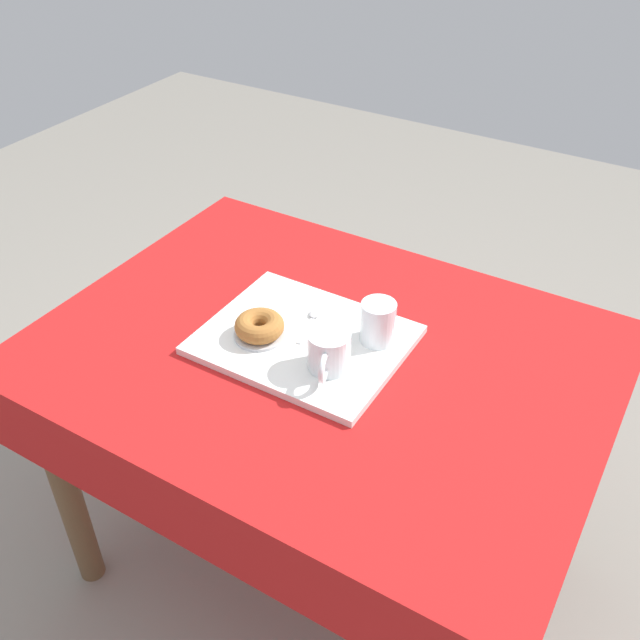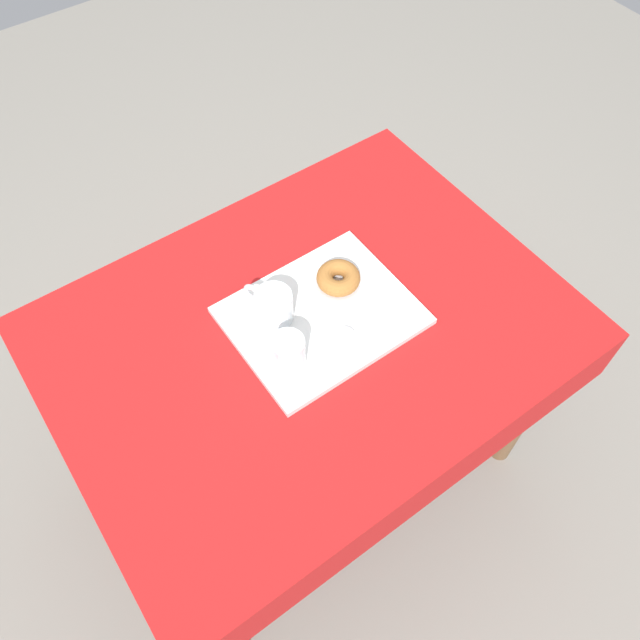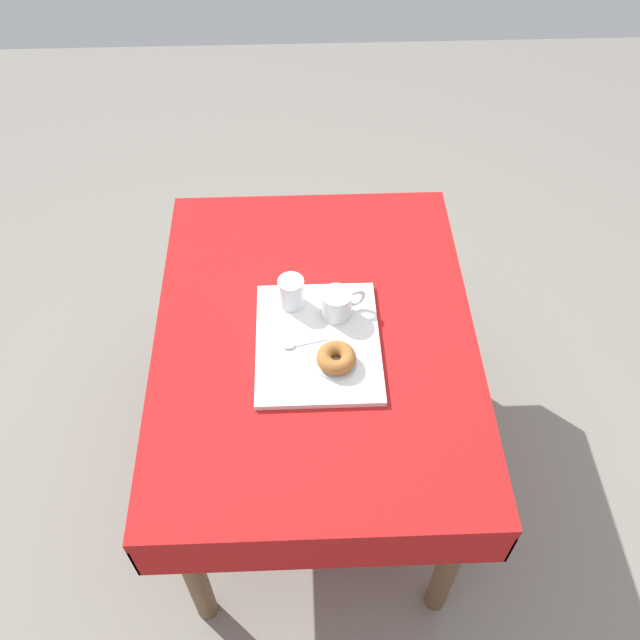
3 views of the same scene
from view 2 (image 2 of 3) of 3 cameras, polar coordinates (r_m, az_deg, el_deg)
The scene contains 8 objects.
ground_plane at distance 2.14m, azimuth -0.70°, elevation -11.74°, with size 6.00×6.00×0.00m, color gray.
dining_table at distance 1.57m, azimuth -0.94°, elevation -2.69°, with size 1.19×0.90×0.74m.
serving_tray at distance 1.49m, azimuth 0.14°, elevation 0.41°, with size 0.42×0.34×0.02m, color white.
tea_mug_left at distance 1.45m, azimuth -4.22°, elevation 1.21°, with size 0.09×0.13×0.08m.
water_glass_near at distance 1.38m, azimuth -2.85°, elevation -3.11°, with size 0.07×0.07×0.09m.
donut_plate_left at distance 1.53m, azimuth 1.64°, elevation 3.27°, with size 0.11×0.11×0.01m, color silver.
sugar_donut_left at distance 1.51m, azimuth 1.66°, elevation 3.81°, with size 0.11×0.11×0.04m, color #A3662D.
teaspoon_near at distance 1.46m, azimuth 2.14°, elevation -0.68°, with size 0.04×0.13×0.01m.
Camera 2 is at (0.46, 0.68, 1.98)m, focal length 35.60 mm.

